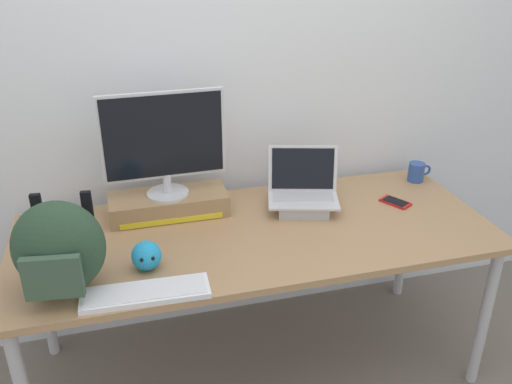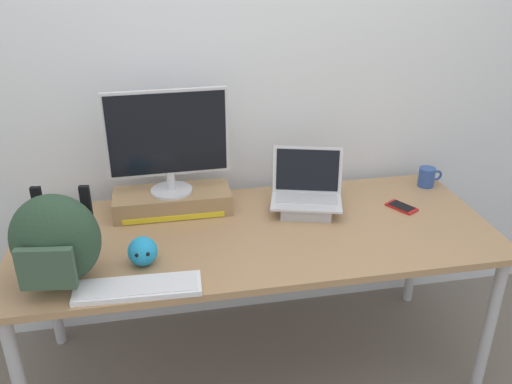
% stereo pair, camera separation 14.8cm
% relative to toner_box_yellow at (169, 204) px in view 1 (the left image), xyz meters
% --- Properties ---
extents(ground_plane, '(20.00, 20.00, 0.00)m').
position_rel_toner_box_yellow_xyz_m(ground_plane, '(0.34, -0.25, -0.79)').
color(ground_plane, '#70665B').
extents(back_wall, '(7.00, 0.10, 2.60)m').
position_rel_toner_box_yellow_xyz_m(back_wall, '(0.34, 0.26, 0.51)').
color(back_wall, silver).
rests_on(back_wall, ground).
extents(desk, '(2.01, 0.82, 0.75)m').
position_rel_toner_box_yellow_xyz_m(desk, '(0.34, -0.25, -0.11)').
color(desk, '#A87F56').
rests_on(desk, ground).
extents(toner_box_yellow, '(0.52, 0.21, 0.09)m').
position_rel_toner_box_yellow_xyz_m(toner_box_yellow, '(0.00, 0.00, 0.00)').
color(toner_box_yellow, '#9E7A51').
rests_on(toner_box_yellow, desk).
extents(desktop_monitor, '(0.52, 0.18, 0.46)m').
position_rel_toner_box_yellow_xyz_m(desktop_monitor, '(0.00, -0.00, 0.29)').
color(desktop_monitor, silver).
rests_on(desktop_monitor, toner_box_yellow).
extents(open_laptop, '(0.36, 0.30, 0.27)m').
position_rel_toner_box_yellow_xyz_m(open_laptop, '(0.59, -0.11, 0.01)').
color(open_laptop, '#ADADB2').
rests_on(open_laptop, desk).
extents(external_keyboard, '(0.45, 0.15, 0.02)m').
position_rel_toner_box_yellow_xyz_m(external_keyboard, '(-0.15, -0.59, -0.04)').
color(external_keyboard, white).
rests_on(external_keyboard, desk).
extents(messenger_backpack, '(0.34, 0.31, 0.34)m').
position_rel_toner_box_yellow_xyz_m(messenger_backpack, '(-0.42, -0.47, 0.12)').
color(messenger_backpack, '#28422D').
rests_on(messenger_backpack, desk).
extents(coffee_mug, '(0.12, 0.08, 0.10)m').
position_rel_toner_box_yellow_xyz_m(coffee_mug, '(1.25, 0.03, 0.00)').
color(coffee_mug, '#2D4C93').
rests_on(coffee_mug, desk).
extents(cell_phone, '(0.13, 0.15, 0.01)m').
position_rel_toner_box_yellow_xyz_m(cell_phone, '(1.03, -0.17, -0.04)').
color(cell_phone, red).
rests_on(cell_phone, desk).
extents(plush_toy, '(0.11, 0.11, 0.11)m').
position_rel_toner_box_yellow_xyz_m(plush_toy, '(-0.13, -0.42, 0.01)').
color(plush_toy, '#2393CC').
rests_on(plush_toy, desk).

